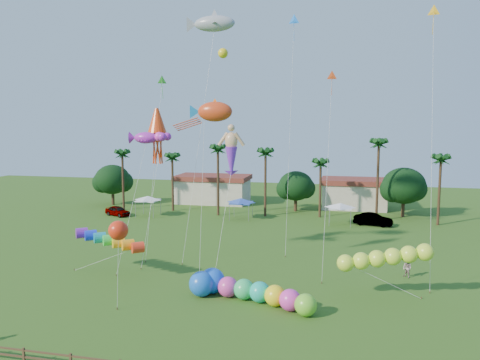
% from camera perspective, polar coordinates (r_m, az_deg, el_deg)
% --- Properties ---
extents(ground, '(160.00, 160.00, 0.00)m').
position_cam_1_polar(ground, '(32.22, -4.18, -18.26)').
color(ground, '#285116').
rests_on(ground, ground).
extents(tree_line, '(69.46, 8.91, 11.00)m').
position_cam_1_polar(tree_line, '(72.65, 8.75, -0.67)').
color(tree_line, '#3A2819').
rests_on(tree_line, ground).
extents(buildings_row, '(35.00, 7.00, 4.00)m').
position_cam_1_polar(buildings_row, '(79.61, 4.26, -1.61)').
color(buildings_row, beige).
rests_on(buildings_row, ground).
extents(tent_row, '(31.00, 4.00, 0.60)m').
position_cam_1_polar(tent_row, '(66.75, 0.02, -2.58)').
color(tent_row, white).
rests_on(tent_row, ground).
extents(car_a, '(4.67, 3.37, 1.48)m').
position_cam_1_polar(car_a, '(72.49, -14.69, -3.66)').
color(car_a, '#4C4C54').
rests_on(car_a, ground).
extents(car_b, '(5.33, 2.84, 1.67)m').
position_cam_1_polar(car_b, '(65.97, 15.91, -4.64)').
color(car_b, '#4C4C54').
rests_on(car_b, ground).
extents(spectator_b, '(1.05, 1.06, 1.72)m').
position_cam_1_polar(spectator_b, '(45.00, 19.70, -10.09)').
color(spectator_b, '#A78D8B').
rests_on(spectator_b, ground).
extents(caterpillar_inflatable, '(9.93, 5.04, 2.08)m').
position_cam_1_polar(caterpillar_inflatable, '(37.04, 1.41, -13.36)').
color(caterpillar_inflatable, '#E43CA4').
rests_on(caterpillar_inflatable, ground).
extents(blue_ball, '(2.03, 2.03, 2.03)m').
position_cam_1_polar(blue_ball, '(38.23, -4.70, -12.50)').
color(blue_ball, blue).
rests_on(blue_ball, ground).
extents(rainbow_tube, '(8.66, 4.24, 3.41)m').
position_cam_1_polar(rainbow_tube, '(43.11, -14.55, -7.83)').
color(rainbow_tube, red).
rests_on(rainbow_tube, ground).
extents(green_worm, '(9.53, 4.17, 3.62)m').
position_cam_1_polar(green_worm, '(38.14, 12.74, -9.85)').
color(green_worm, '#CAF035').
rests_on(green_worm, ground).
extents(orange_ball_kite, '(1.84, 1.84, 6.71)m').
position_cam_1_polar(orange_ball_kite, '(35.20, -14.61, -5.97)').
color(orange_ball_kite, red).
rests_on(orange_ball_kite, ground).
extents(merman_kite, '(2.29, 4.76, 13.23)m').
position_cam_1_polar(merman_kite, '(43.48, -1.07, 3.26)').
color(merman_kite, tan).
rests_on(merman_kite, ground).
extents(fish_kite, '(5.40, 5.52, 15.93)m').
position_cam_1_polar(fish_kite, '(45.63, -3.07, 8.32)').
color(fish_kite, red).
rests_on(fish_kite, ground).
extents(shark_kite, '(6.17, 8.15, 25.10)m').
position_cam_1_polar(shark_kite, '(51.34, -3.13, 18.50)').
color(shark_kite, '#959AA3').
rests_on(shark_kite, ground).
extents(squid_kite, '(2.43, 4.48, 15.31)m').
position_cam_1_polar(squid_kite, '(46.65, -10.06, 5.56)').
color(squid_kite, '#E64312').
rests_on(squid_kite, ground).
extents(lobster_kite, '(4.25, 5.32, 13.15)m').
position_cam_1_polar(lobster_kite, '(45.39, -11.40, 5.06)').
color(lobster_kite, '#B325BC').
rests_on(lobster_kite, ground).
extents(delta_kite_red, '(1.03, 4.23, 18.45)m').
position_cam_1_polar(delta_kite_red, '(43.62, 11.12, 11.70)').
color(delta_kite_red, '#CE4516').
rests_on(delta_kite_red, ground).
extents(delta_kite_yellow, '(1.17, 4.95, 23.76)m').
position_cam_1_polar(delta_kite_yellow, '(45.12, 22.54, 17.80)').
color(delta_kite_yellow, '#F1AC18').
rests_on(delta_kite_yellow, ground).
extents(delta_kite_green, '(1.26, 3.94, 18.59)m').
position_cam_1_polar(delta_kite_green, '(49.16, -9.53, 11.39)').
color(delta_kite_green, green).
rests_on(delta_kite_green, ground).
extents(delta_kite_blue, '(1.28, 3.69, 25.06)m').
position_cam_1_polar(delta_kite_blue, '(51.65, 6.58, 18.31)').
color(delta_kite_blue, '#1B77F8').
rests_on(delta_kite_blue, ground).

